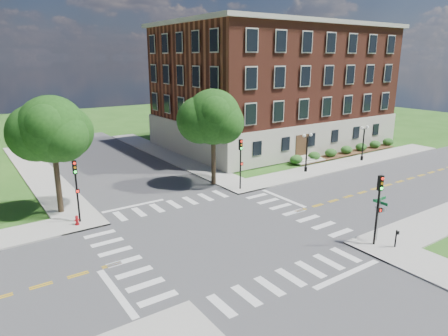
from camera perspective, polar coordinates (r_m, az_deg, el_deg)
ground at (r=29.01m, az=-0.48°, el=-9.36°), size 160.00×160.00×0.00m
road_ew at (r=29.01m, az=-0.48°, el=-9.35°), size 90.00×12.00×0.01m
road_ns at (r=29.01m, az=-0.48°, el=-9.35°), size 12.00×90.00×0.01m
sidewalk_ne at (r=49.36m, az=4.35°, el=1.20°), size 34.00×34.00×0.12m
crosswalk_east at (r=33.24m, az=9.93°, el=-6.28°), size 2.20×10.20×0.02m
stop_bar_east at (r=36.30m, az=8.45°, el=-4.32°), size 0.40×5.50×0.00m
main_building at (r=58.60m, az=7.12°, el=11.59°), size 30.60×22.40×16.50m
shrub_row at (r=54.34m, az=17.04°, el=1.82°), size 18.00×2.00×1.30m
tree_c at (r=33.51m, az=-23.39°, el=5.07°), size 5.20×5.20×9.37m
tree_d at (r=38.14m, az=-1.56°, el=7.27°), size 5.28×5.28×9.30m
traffic_signal_se at (r=27.90m, az=21.22°, el=-4.44°), size 0.38×0.45×4.80m
traffic_signal_ne at (r=37.30m, az=2.39°, el=1.49°), size 0.32×0.35×4.80m
traffic_signal_nw at (r=31.64m, az=-20.36°, el=-2.05°), size 0.36×0.42×4.80m
twin_lamp_west at (r=44.23m, az=11.73°, el=2.52°), size 1.36×0.36×4.23m
twin_lamp_east at (r=51.04m, az=19.29°, el=3.68°), size 1.36×0.36×4.23m
street_sign_pole at (r=28.85m, az=21.33°, el=-5.66°), size 1.10×1.10×3.10m
push_button_post at (r=28.87m, az=23.38°, el=-9.11°), size 0.14×0.21×1.20m
fire_hydrant at (r=31.98m, az=-20.27°, el=-7.04°), size 0.35×0.35×0.75m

